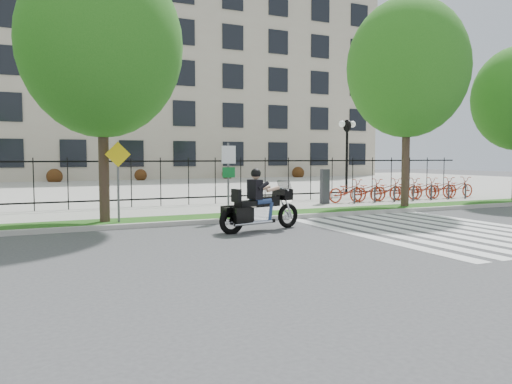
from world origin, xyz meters
name	(u,v)px	position (x,y,z in m)	size (l,w,h in m)	color
ground	(294,241)	(0.00, 0.00, 0.00)	(120.00, 120.00, 0.00)	#3D3D40
curb	(234,220)	(0.00, 4.10, 0.07)	(60.00, 0.20, 0.15)	#A4A19B
grass_verge	(225,217)	(0.00, 4.95, 0.07)	(60.00, 1.50, 0.15)	#255114
sidewalk	(202,210)	(0.00, 7.45, 0.07)	(60.00, 3.50, 0.15)	gray
plaza	(123,187)	(0.00, 25.00, 0.05)	(80.00, 34.00, 0.10)	gray
crosswalk_stripes	(436,230)	(4.83, 0.00, 0.01)	(5.70, 8.00, 0.01)	silver
iron_fence	(189,181)	(0.00, 9.20, 1.15)	(30.00, 0.06, 2.00)	black
office_building	(88,84)	(0.00, 44.92, 9.97)	(60.00, 21.90, 20.15)	#AA9D89
lamp_post_right	(347,138)	(10.00, 12.00, 3.21)	(1.06, 0.70, 4.25)	black
street_tree_1	(101,45)	(-4.03, 4.95, 5.61)	(4.96, 4.96, 8.32)	#35271D
street_tree_2	(407,68)	(7.97, 4.95, 5.78)	(4.91, 4.91, 8.46)	#35271D
bike_share_station	(405,189)	(9.95, 7.20, 0.67)	(8.96, 0.88, 1.50)	#2D2D33
sign_pole_regulatory	(228,170)	(-0.01, 4.58, 1.74)	(0.50, 0.09, 2.50)	#59595B
sign_pole_warning	(118,171)	(-3.66, 4.58, 1.74)	(0.78, 0.09, 2.49)	#59595B
motorcycle_rider	(260,206)	(-0.01, 2.04, 0.74)	(2.84, 1.15, 2.21)	black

